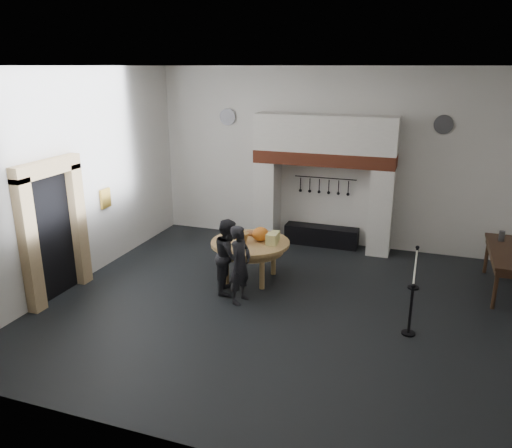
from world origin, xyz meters
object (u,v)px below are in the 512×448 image
(visitor_near, at_px, (240,264))
(barrier_post_far, at_px, (415,269))
(barrier_post_near, at_px, (411,311))
(work_table, at_px, (250,243))
(side_table, at_px, (504,252))
(iron_range, at_px, (321,236))
(visitor_far, at_px, (229,256))

(visitor_near, relative_size, barrier_post_far, 1.76)
(barrier_post_near, distance_m, barrier_post_far, 2.00)
(visitor_near, bearing_deg, work_table, 20.53)
(side_table, distance_m, barrier_post_far, 1.80)
(visitor_near, bearing_deg, side_table, -54.53)
(iron_range, xyz_separation_m, barrier_post_far, (2.42, -2.01, 0.20))
(iron_range, height_order, side_table, side_table)
(side_table, relative_size, barrier_post_far, 2.44)
(work_table, relative_size, visitor_far, 1.10)
(work_table, relative_size, barrier_post_near, 1.89)
(work_table, xyz_separation_m, barrier_post_near, (3.43, -1.34, -0.39))
(work_table, relative_size, barrier_post_far, 1.89)
(barrier_post_far, bearing_deg, work_table, -169.03)
(work_table, xyz_separation_m, visitor_near, (0.19, -1.11, -0.05))
(visitor_near, bearing_deg, visitor_far, 55.89)
(side_table, xyz_separation_m, barrier_post_far, (-1.68, -0.47, -0.42))
(work_table, bearing_deg, iron_range, 69.25)
(visitor_near, distance_m, barrier_post_near, 3.27)
(visitor_far, relative_size, side_table, 0.71)
(work_table, height_order, barrier_post_far, barrier_post_far)
(visitor_near, height_order, visitor_far, visitor_near)
(visitor_far, height_order, side_table, visitor_far)
(barrier_post_far, bearing_deg, side_table, 15.72)
(iron_range, bearing_deg, barrier_post_near, -58.91)
(work_table, distance_m, visitor_near, 1.13)
(iron_range, bearing_deg, work_table, -110.75)
(iron_range, height_order, barrier_post_far, barrier_post_far)
(work_table, xyz_separation_m, visitor_far, (-0.21, -0.71, -0.06))
(work_table, distance_m, barrier_post_far, 3.52)
(work_table, distance_m, side_table, 5.24)
(iron_range, relative_size, barrier_post_near, 2.11)
(visitor_far, distance_m, barrier_post_far, 3.91)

